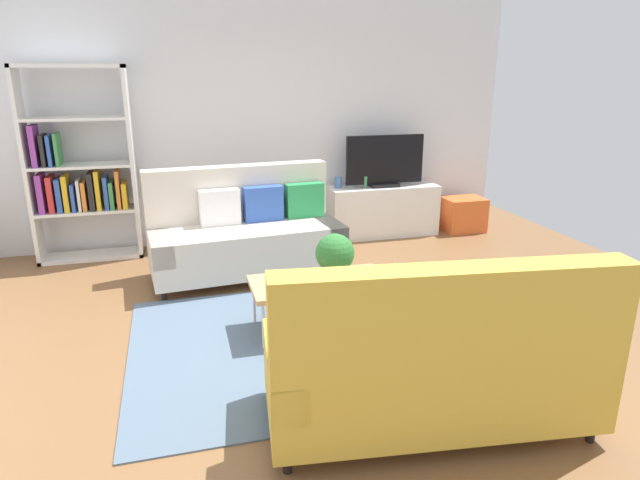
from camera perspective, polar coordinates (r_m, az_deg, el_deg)
ground_plane at (r=4.48m, az=-0.89°, el=-9.72°), size 7.68×7.68×0.00m
wall_far at (r=6.77m, az=-6.98°, el=12.21°), size 6.40×0.12×2.90m
area_rug at (r=4.37m, az=-0.01°, el=-10.33°), size 2.90×2.20×0.01m
couch_beige at (r=5.63m, az=-7.74°, el=0.81°), size 1.97×1.01×1.10m
couch_green at (r=3.27m, az=11.41°, el=-12.15°), size 1.99×1.06×1.10m
coffee_table at (r=4.40m, az=-0.06°, el=-4.61°), size 1.10×0.56×0.42m
tv_console at (r=7.03m, az=6.53°, el=3.07°), size 1.40×0.44×0.64m
tv at (r=6.89m, az=6.77°, el=8.13°), size 1.00×0.20×0.64m
bookshelf at (r=6.51m, az=-23.86°, el=6.45°), size 1.10×0.36×2.10m
storage_trunk at (r=7.44m, az=14.70°, el=2.60°), size 0.52×0.40×0.44m
potted_plant at (r=4.33m, az=1.57°, el=-1.61°), size 0.31×0.31×0.39m
table_book_0 at (r=4.32m, az=-1.21°, el=-4.46°), size 0.25×0.19×0.03m
table_book_1 at (r=4.31m, az=-1.21°, el=-4.12°), size 0.27×0.22×0.03m
vase_0 at (r=6.81m, az=1.92°, el=6.05°), size 0.10×0.10×0.14m
vase_1 at (r=6.85m, az=3.17°, el=6.30°), size 0.11×0.11×0.19m
bottle_0 at (r=6.82m, az=4.78°, el=6.05°), size 0.04×0.04×0.14m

